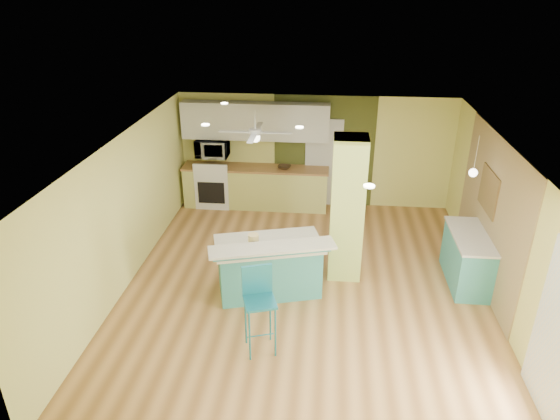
% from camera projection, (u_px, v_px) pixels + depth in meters
% --- Properties ---
extents(floor, '(6.00, 7.00, 0.01)m').
position_uv_depth(floor, '(305.00, 287.00, 8.44)').
color(floor, '#8F5E32').
rests_on(floor, ground).
extents(ceiling, '(6.00, 7.00, 0.01)m').
position_uv_depth(ceiling, '(309.00, 145.00, 7.38)').
color(ceiling, white).
rests_on(ceiling, wall_back).
extents(wall_back, '(6.00, 0.01, 2.50)m').
position_uv_depth(wall_back, '(315.00, 151.00, 11.07)').
color(wall_back, '#E5E37A').
rests_on(wall_back, floor).
extents(wall_front, '(6.00, 0.01, 2.50)m').
position_uv_depth(wall_front, '(287.00, 382.00, 4.75)').
color(wall_front, '#E5E37A').
rests_on(wall_front, floor).
extents(wall_left, '(0.01, 7.00, 2.50)m').
position_uv_depth(wall_left, '(124.00, 212.00, 8.19)').
color(wall_left, '#E5E37A').
rests_on(wall_left, floor).
extents(wall_right, '(0.01, 7.00, 2.50)m').
position_uv_depth(wall_right, '(502.00, 229.00, 7.64)').
color(wall_right, '#E5E37A').
rests_on(wall_right, floor).
extents(wood_panel, '(0.02, 3.40, 2.50)m').
position_uv_depth(wood_panel, '(490.00, 213.00, 8.18)').
color(wood_panel, '#907752').
rests_on(wood_panel, floor).
extents(olive_accent, '(2.20, 0.02, 2.50)m').
position_uv_depth(olive_accent, '(324.00, 152.00, 11.04)').
color(olive_accent, '#43491D').
rests_on(olive_accent, floor).
extents(interior_door, '(0.82, 0.05, 2.00)m').
position_uv_depth(interior_door, '(323.00, 163.00, 11.12)').
color(interior_door, silver).
rests_on(interior_door, floor).
extents(french_door, '(0.04, 1.08, 2.10)m').
position_uv_depth(french_door, '(557.00, 337.00, 5.65)').
color(french_door, white).
rests_on(french_door, floor).
extents(column, '(0.55, 0.55, 2.50)m').
position_uv_depth(column, '(347.00, 209.00, 8.30)').
color(column, '#B2C85D').
rests_on(column, floor).
extents(kitchen_run, '(3.25, 0.63, 0.94)m').
position_uv_depth(kitchen_run, '(256.00, 187.00, 11.25)').
color(kitchen_run, '#CBCD6B').
rests_on(kitchen_run, floor).
extents(stove, '(0.76, 0.66, 1.08)m').
position_uv_depth(stove, '(214.00, 186.00, 11.33)').
color(stove, white).
rests_on(stove, floor).
extents(upper_cabinets, '(3.20, 0.34, 0.80)m').
position_uv_depth(upper_cabinets, '(255.00, 121.00, 10.73)').
color(upper_cabinets, silver).
rests_on(upper_cabinets, wall_back).
extents(microwave, '(0.70, 0.48, 0.39)m').
position_uv_depth(microwave, '(212.00, 148.00, 10.96)').
color(microwave, silver).
rests_on(microwave, wall_back).
extents(ceiling_fan, '(1.41, 1.41, 0.61)m').
position_uv_depth(ceiling_fan, '(255.00, 133.00, 9.47)').
color(ceiling_fan, silver).
rests_on(ceiling_fan, ceiling).
extents(pendant_lamp, '(0.14, 0.14, 0.69)m').
position_uv_depth(pendant_lamp, '(473.00, 172.00, 8.08)').
color(pendant_lamp, white).
rests_on(pendant_lamp, ceiling).
extents(wall_decor, '(0.03, 0.90, 0.70)m').
position_uv_depth(wall_decor, '(489.00, 191.00, 8.24)').
color(wall_decor, brown).
rests_on(wall_decor, wood_panel).
extents(peninsula, '(2.04, 1.49, 1.04)m').
position_uv_depth(peninsula, '(269.00, 266.00, 8.13)').
color(peninsula, teal).
rests_on(peninsula, floor).
extents(bar_stool, '(0.53, 0.53, 1.26)m').
position_uv_depth(bar_stool, '(259.00, 296.00, 6.74)').
color(bar_stool, teal).
rests_on(bar_stool, floor).
extents(side_counter, '(0.60, 1.40, 0.90)m').
position_uv_depth(side_counter, '(467.00, 259.00, 8.40)').
color(side_counter, teal).
rests_on(side_counter, floor).
extents(fruit_bowl, '(0.32, 0.32, 0.07)m').
position_uv_depth(fruit_bowl, '(284.00, 167.00, 10.94)').
color(fruit_bowl, '#392817').
rests_on(fruit_bowl, kitchen_run).
extents(canister, '(0.17, 0.17, 0.17)m').
position_uv_depth(canister, '(253.00, 239.00, 7.91)').
color(canister, gold).
rests_on(canister, peninsula).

